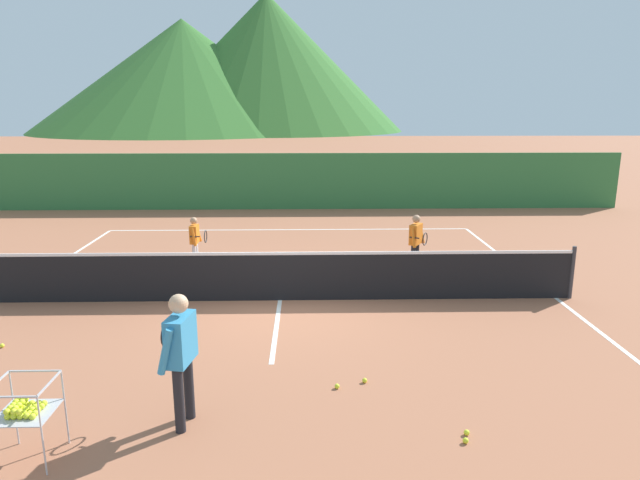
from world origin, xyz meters
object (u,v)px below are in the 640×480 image
(tennis_net, at_px, (280,276))
(tennis_ball_0, at_px, (467,433))
(instructor, at_px, (181,348))
(student_1, at_px, (416,238))
(tennis_ball_1, at_px, (2,346))
(tennis_ball_2, at_px, (337,386))
(tennis_ball_5, at_px, (365,380))
(student_0, at_px, (195,237))
(ball_cart, at_px, (24,409))
(tennis_ball_7, at_px, (466,441))

(tennis_net, height_order, tennis_ball_0, tennis_net)
(instructor, distance_m, student_1, 7.34)
(instructor, xyz_separation_m, tennis_ball_1, (-3.33, 2.25, -0.95))
(tennis_ball_2, height_order, tennis_ball_5, same)
(student_1, height_order, tennis_ball_5, student_1)
(tennis_net, distance_m, student_0, 3.11)
(tennis_ball_5, bearing_deg, student_1, 72.22)
(student_1, height_order, tennis_ball_2, student_1)
(tennis_ball_1, bearing_deg, student_1, 28.55)
(ball_cart, distance_m, tennis_ball_1, 3.46)
(tennis_ball_1, height_order, tennis_ball_2, same)
(tennis_ball_5, bearing_deg, tennis_net, 111.26)
(instructor, distance_m, tennis_ball_7, 3.41)
(tennis_ball_1, xyz_separation_m, tennis_ball_7, (6.57, -2.72, 0.00))
(tennis_ball_2, bearing_deg, tennis_net, 104.71)
(tennis_net, relative_size, tennis_ball_5, 169.28)
(instructor, height_order, student_0, instructor)
(student_0, relative_size, tennis_ball_1, 17.70)
(tennis_ball_2, bearing_deg, tennis_ball_5, 21.62)
(tennis_ball_0, bearing_deg, tennis_ball_5, 129.22)
(student_0, xyz_separation_m, tennis_ball_7, (4.37, -7.15, -0.69))
(tennis_net, relative_size, tennis_ball_2, 169.28)
(student_0, height_order, ball_cart, student_0)
(tennis_ball_0, distance_m, tennis_ball_7, 0.17)
(ball_cart, bearing_deg, student_0, 86.89)
(tennis_net, bearing_deg, instructor, -102.13)
(tennis_net, distance_m, tennis_ball_0, 5.25)
(instructor, relative_size, tennis_ball_5, 24.01)
(instructor, height_order, student_1, instructor)
(tennis_net, bearing_deg, student_1, 31.71)
(student_1, distance_m, tennis_ball_0, 6.59)
(instructor, xyz_separation_m, ball_cart, (-1.52, -0.65, -0.39))
(student_1, distance_m, tennis_ball_5, 5.54)
(ball_cart, xyz_separation_m, tennis_ball_2, (3.38, 1.46, -0.56))
(tennis_net, height_order, tennis_ball_7, tennis_net)
(tennis_ball_5, distance_m, tennis_ball_7, 1.75)
(tennis_ball_2, bearing_deg, tennis_ball_0, -38.22)
(instructor, relative_size, tennis_ball_2, 24.01)
(student_0, relative_size, tennis_ball_7, 17.70)
(tennis_ball_1, bearing_deg, tennis_ball_2, -15.44)
(student_0, distance_m, ball_cart, 7.33)
(student_0, relative_size, ball_cart, 1.34)
(tennis_net, distance_m, student_1, 3.53)
(ball_cart, bearing_deg, tennis_ball_5, 23.19)
(student_0, bearing_deg, ball_cart, -93.11)
(tennis_net, distance_m, tennis_ball_5, 3.66)
(student_1, relative_size, tennis_ball_2, 19.43)
(tennis_ball_2, bearing_deg, instructor, -156.40)
(instructor, bearing_deg, student_0, 99.57)
(student_0, distance_m, student_1, 5.07)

